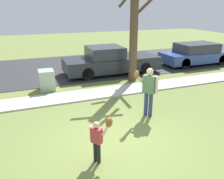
{
  "coord_description": "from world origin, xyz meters",
  "views": [
    {
      "loc": [
        -2.22,
        -5.3,
        3.54
      ],
      "look_at": [
        0.32,
        1.3,
        1.0
      ],
      "focal_mm": 37.42,
      "sensor_mm": 36.0,
      "label": 1
    }
  ],
  "objects": [
    {
      "name": "utility_cabinet",
      "position": [
        -1.38,
        4.91,
        0.45
      ],
      "size": [
        0.64,
        0.71,
        0.9
      ],
      "primitive_type": "cube",
      "color": "#9EB293",
      "rests_on": "ground"
    },
    {
      "name": "ground_plane",
      "position": [
        0.0,
        3.5,
        0.0
      ],
      "size": [
        48.0,
        48.0,
        0.0
      ],
      "primitive_type": "plane",
      "color": "olive"
    },
    {
      "name": "parked_wagon_blue",
      "position": [
        8.05,
        6.51,
        0.66
      ],
      "size": [
        4.5,
        1.8,
        1.33
      ],
      "color": "#2D478C",
      "rests_on": "road_surface"
    },
    {
      "name": "person_child",
      "position": [
        -0.78,
        -0.77,
        0.71
      ],
      "size": [
        0.59,
        0.32,
        1.11
      ],
      "rotation": [
        0.0,
        0.0,
        0.64
      ],
      "color": "black",
      "rests_on": "ground"
    },
    {
      "name": "road_surface",
      "position": [
        0.0,
        8.6,
        0.01
      ],
      "size": [
        36.0,
        6.8,
        0.02
      ],
      "primitive_type": "cube",
      "color": "#2D2D30",
      "rests_on": "ground"
    },
    {
      "name": "sidewalk_strip",
      "position": [
        0.0,
        3.6,
        0.03
      ],
      "size": [
        36.0,
        1.2,
        0.06
      ],
      "primitive_type": "cube",
      "color": "beige",
      "rests_on": "ground"
    },
    {
      "name": "baseball",
      "position": [
        0.55,
        0.18,
        0.04
      ],
      "size": [
        0.07,
        0.07,
        0.07
      ],
      "primitive_type": "sphere",
      "color": "white",
      "rests_on": "ground"
    },
    {
      "name": "street_tree_near",
      "position": [
        2.77,
        4.8,
        2.83
      ],
      "size": [
        1.85,
        1.88,
        5.33
      ],
      "color": "brown",
      "rests_on": "ground"
    },
    {
      "name": "parked_pickup_dark",
      "position": [
        2.22,
        6.48,
        0.67
      ],
      "size": [
        5.2,
        1.95,
        1.48
      ],
      "color": "#23282D",
      "rests_on": "road_surface"
    },
    {
      "name": "person_adult",
      "position": [
        1.46,
        0.98,
        1.03
      ],
      "size": [
        0.85,
        0.49,
        1.68
      ],
      "rotation": [
        0.0,
        0.0,
        -2.5
      ],
      "color": "navy",
      "rests_on": "ground"
    }
  ]
}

